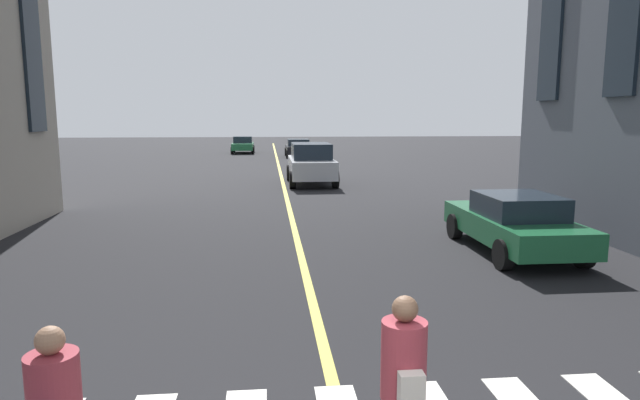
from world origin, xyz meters
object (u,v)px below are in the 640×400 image
object	(u,v)px
car_silver_far	(311,163)
car_green_trailing	(243,145)
pedestrian_near	(403,392)
car_black_parked_a	(298,148)
car_green_parked_b	(514,222)

from	to	relation	value
car_silver_far	car_green_trailing	xyz separation A→B (m)	(21.87, 4.04, -0.27)
car_silver_far	pedestrian_near	size ratio (longest dim) A/B	2.81
car_silver_far	car_green_trailing	distance (m)	22.24
car_silver_far	pedestrian_near	world-z (taller)	car_silver_far
car_black_parked_a	pedestrian_near	world-z (taller)	pedestrian_near
car_green_trailing	car_green_parked_b	bearing A→B (deg)	-167.69
pedestrian_near	car_silver_far	bearing A→B (deg)	-2.54
car_green_parked_b	car_black_parked_a	size ratio (longest dim) A/B	1.00
car_silver_far	car_black_parked_a	world-z (taller)	car_silver_far
car_silver_far	car_green_trailing	bearing A→B (deg)	10.48
car_black_parked_a	pedestrian_near	bearing A→B (deg)	178.04
car_green_trailing	car_silver_far	bearing A→B (deg)	-169.52
car_green_parked_b	car_green_trailing	world-z (taller)	car_green_trailing
car_black_parked_a	car_green_trailing	world-z (taller)	car_green_trailing
car_silver_far	car_green_parked_b	bearing A→B (deg)	-164.70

